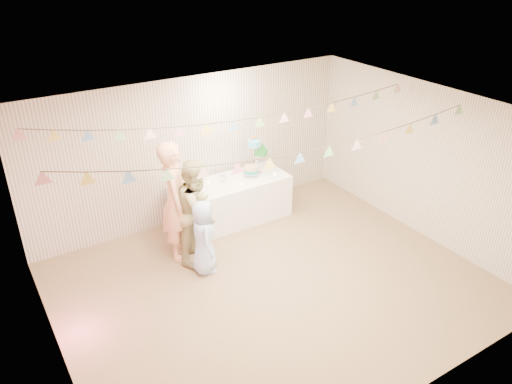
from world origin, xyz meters
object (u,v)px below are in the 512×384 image
table (231,201)px  person_adult_a (176,201)px  person_adult_b (197,211)px  person_child (204,237)px  cake_stand (256,158)px

table → person_adult_a: 1.47m
person_adult_b → person_child: bearing=-150.0°
person_adult_a → person_child: bearing=-143.7°
person_adult_a → person_adult_b: (0.24, -0.24, -0.13)m
person_child → cake_stand: bearing=-38.5°
person_adult_a → person_child: 0.74m
cake_stand → person_child: cake_stand is taller
table → person_adult_a: (-1.26, -0.50, 0.59)m
person_child → person_adult_b: bearing=2.5°
person_adult_a → person_adult_b: person_adult_a is taller
table → person_child: 1.58m
cake_stand → person_child: 2.08m
table → person_child: bearing=-134.7°
cake_stand → person_adult_a: person_adult_a is taller
table → person_adult_b: 1.34m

